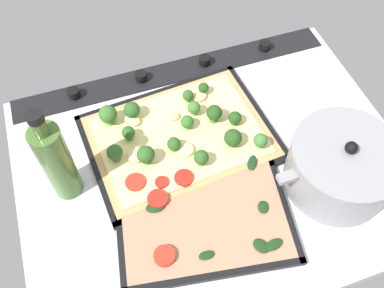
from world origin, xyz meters
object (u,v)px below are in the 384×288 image
Objects in this scene: baking_tray_front at (180,139)px; veggie_pizza_back at (200,211)px; oil_bottle at (56,161)px; broccoli_pizza at (177,134)px; baking_tray_back at (203,213)px; cooking_pot at (341,167)px.

veggie_pizza_back is at bearing 84.11° from baking_tray_front.
veggie_pizza_back is 1.43× the size of oil_bottle.
broccoli_pizza reaches higher than baking_tray_back.
baking_tray_back is 1.08× the size of veggie_pizza_back.
broccoli_pizza reaches higher than veggie_pizza_back.
broccoli_pizza is 1.13× the size of veggie_pizza_back.
baking_tray_front is 1.76cm from broccoli_pizza.
baking_tray_back is 29.35cm from oil_bottle.
baking_tray_back is at bearing -3.51° from cooking_pot.
oil_bottle is at bearing -31.46° from baking_tray_back.
oil_bottle is (23.59, -14.43, 9.85)cm from baking_tray_back.
baking_tray_front is 18.37cm from baking_tray_back.
veggie_pizza_back is at bearing 148.59° from oil_bottle.
broccoli_pizza is 1.61× the size of oil_bottle.
baking_tray_front is at bearing -95.89° from veggie_pizza_back.
oil_bottle reaches higher than baking_tray_back.
baking_tray_front is 1.48× the size of cooking_pot.
broccoli_pizza is 34.01cm from cooking_pot.
veggie_pizza_back is 1.24× the size of cooking_pot.
oil_bottle is at bearing 8.88° from baking_tray_front.
cooking_pot is 54.23cm from oil_bottle.
baking_tray_front is at bearing -94.19° from baking_tray_back.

